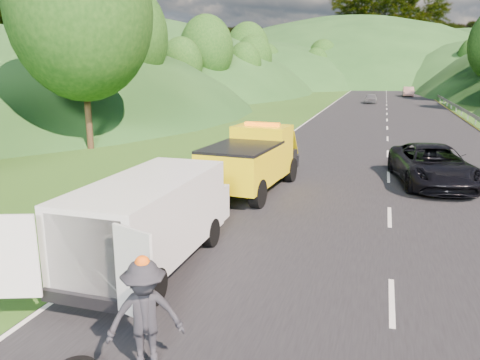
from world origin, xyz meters
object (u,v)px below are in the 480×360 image
(woman, at_px, (151,241))
(child, at_px, (186,240))
(passing_suv, at_px, (431,185))
(tow_truck, at_px, (253,159))
(suitcase, at_px, (110,232))
(white_van, at_px, (152,217))

(woman, relative_size, child, 1.59)
(child, distance_m, passing_suv, 11.64)
(tow_truck, bearing_deg, suitcase, -105.50)
(white_van, bearing_deg, child, 88.56)
(tow_truck, xyz_separation_m, woman, (-1.33, -6.22, -1.29))
(child, height_order, suitcase, child)
(passing_suv, bearing_deg, tow_truck, -165.49)
(white_van, relative_size, woman, 3.62)
(tow_truck, distance_m, white_van, 7.75)
(woman, relative_size, suitcase, 3.35)
(passing_suv, bearing_deg, suitcase, -143.76)
(tow_truck, relative_size, woman, 3.56)
(child, bearing_deg, suitcase, -130.01)
(woman, xyz_separation_m, suitcase, (-1.10, -0.36, 0.26))
(white_van, bearing_deg, woman, 120.73)
(woman, distance_m, passing_suv, 12.52)
(tow_truck, height_order, suitcase, tow_truck)
(woman, bearing_deg, passing_suv, -64.67)
(child, relative_size, passing_suv, 0.19)
(tow_truck, xyz_separation_m, passing_suv, (6.99, 3.13, -1.29))
(woman, height_order, passing_suv, woman)
(suitcase, bearing_deg, woman, 18.09)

